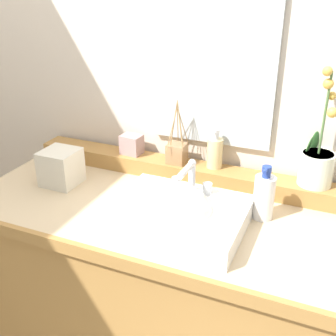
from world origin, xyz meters
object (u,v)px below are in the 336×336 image
Objects in this scene: soap_dispenser at (215,152)px; lotion_bottle at (264,196)px; sink_basin at (177,217)px; trinket_box at (132,144)px; tissue_box at (61,167)px; potted_plant at (317,162)px; reed_diffuser at (177,152)px.

soap_dispenser is 0.82× the size of lotion_bottle.
sink_basin is 0.35m from soap_dispenser.
trinket_box is 0.29m from tissue_box.
trinket_box is 0.60m from lotion_bottle.
lotion_bottle is (-0.14, -0.18, -0.07)m from potted_plant.
soap_dispenser reaches higher than lotion_bottle.
lotion_bottle reaches higher than tissue_box.
potted_plant reaches higher than lotion_bottle.
soap_dispenser is 0.35m from trinket_box.
potted_plant is 1.65× the size of reed_diffuser.
reed_diffuser is 0.20m from trinket_box.
tissue_box is (-0.75, -0.06, -0.01)m from lotion_bottle.
potted_plant is 0.36m from soap_dispenser.
soap_dispenser is 0.29m from lotion_bottle.
potted_plant is 5.06× the size of trinket_box.
tissue_box is (-0.52, 0.11, 0.03)m from sink_basin.
tissue_box is at bearing -150.31° from reed_diffuser.
potted_plant reaches higher than tissue_box.
reed_diffuser reaches higher than trinket_box.
lotion_bottle is 0.75m from tissue_box.
lotion_bottle is 1.38× the size of tissue_box.
potted_plant is at bearing 15.03° from tissue_box.
soap_dispenser is at bearing 6.41° from reed_diffuser.
trinket_box is at bearing -179.01° from soap_dispenser.
potted_plant is at bearing 0.65° from soap_dispenser.
trinket_box is at bearing 134.93° from sink_basin.
tissue_box is at bearing -124.02° from trinket_box.
lotion_bottle is (0.37, -0.16, -0.03)m from reed_diffuser.
sink_basin is 5.15× the size of trinket_box.
lotion_bottle reaches higher than sink_basin.
sink_basin is 2.25× the size of lotion_bottle.
lotion_bottle is (0.23, 0.16, 0.04)m from sink_basin.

